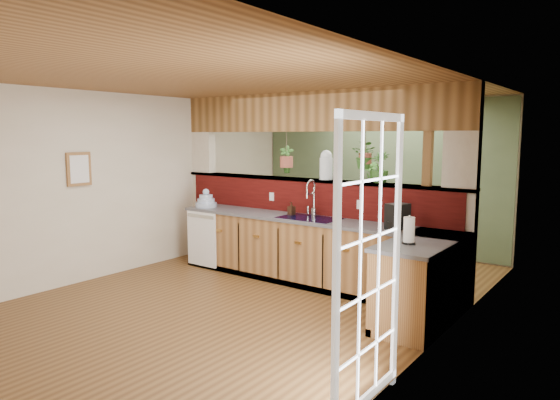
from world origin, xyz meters
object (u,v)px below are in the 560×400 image
Objects in this scene: dish_stack at (206,201)px; coffee_maker at (397,218)px; paper_towel at (409,231)px; faucet at (312,196)px; soap_dispenser at (291,209)px; glass_jar at (326,165)px; shelving_console at (354,220)px.

coffee_maker reaches higher than dish_stack.
dish_stack is 1.10× the size of paper_towel.
faucet reaches higher than soap_dispenser.
glass_jar is at bearing 14.05° from dish_stack.
dish_stack is at bearing -165.95° from glass_jar.
soap_dispenser is (1.50, 0.15, 0.00)m from dish_stack.
faucet is 1.97m from paper_towel.
faucet is 1.66× the size of coffee_maker.
shelving_console is at bearing 106.69° from glass_jar.
glass_jar is at bearing 146.43° from paper_towel.
soap_dispenser is 2.28m from shelving_console.
faucet is 1.73× the size of paper_towel.
faucet reaches higher than coffee_maker.
faucet is at bearing 153.29° from paper_towel.
dish_stack reaches higher than shelving_console.
soap_dispenser is 0.12× the size of shelving_console.
faucet is 0.34m from soap_dispenser.
shelving_console is (-0.48, 2.12, -0.67)m from faucet.
paper_towel is 3.78m from shelving_console.
coffee_maker reaches higher than soap_dispenser.
paper_towel is (0.42, -0.66, -0.01)m from coffee_maker.
dish_stack is at bearing -101.64° from shelving_console.
paper_towel is at bearing -10.25° from dish_stack.
coffee_maker is (3.11, 0.02, 0.05)m from dish_stack.
coffee_maker is 0.78m from paper_towel.
paper_towel is at bearing -36.30° from shelving_console.
faucet reaches higher than paper_towel.
dish_stack is 1.51m from soap_dispenser.
faucet is 2.77× the size of soap_dispenser.
glass_jar is (0.09, 0.22, 0.42)m from faucet.
coffee_maker is at bearing 122.26° from paper_towel.
soap_dispenser is at bearing -138.98° from glass_jar.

